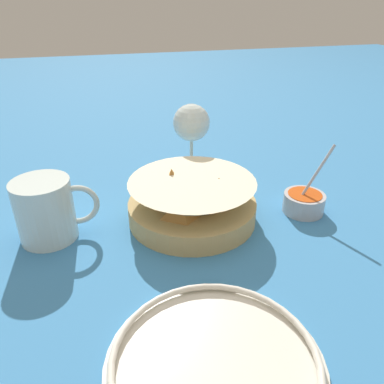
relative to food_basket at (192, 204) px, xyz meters
name	(u,v)px	position (x,y,z in m)	size (l,w,h in m)	color
ground_plane	(192,219)	(0.00, 0.00, -0.03)	(4.00, 4.00, 0.00)	teal
food_basket	(192,204)	(0.00, 0.00, 0.00)	(0.22, 0.22, 0.08)	tan
sauce_cup	(304,202)	(0.20, -0.02, -0.01)	(0.08, 0.07, 0.12)	#B7B7BC
wine_glass	(191,125)	(0.05, 0.19, 0.07)	(0.08, 0.08, 0.15)	silver
beer_mug	(47,212)	(-0.23, 0.01, 0.01)	(0.13, 0.09, 0.10)	silver
side_plate	(215,360)	(-0.05, -0.28, -0.02)	(0.23, 0.23, 0.01)	silver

